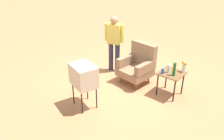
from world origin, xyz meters
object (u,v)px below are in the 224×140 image
object	(u,v)px
side_table	(171,76)
bottle_short_clear	(168,69)
person_standing	(114,41)
flower_vase	(184,66)
soda_can_blue	(163,71)
tv_on_stand	(84,76)
armchair	(138,65)
bottle_wine_green	(174,69)

from	to	relation	value
side_table	bottle_short_clear	size ratio (longest dim) A/B	3.04
side_table	bottle_short_clear	distance (m)	0.21
person_standing	flower_vase	xyz separation A→B (m)	(2.09, 0.09, -0.18)
soda_can_blue	flower_vase	bearing A→B (deg)	48.90
tv_on_stand	flower_vase	size ratio (longest dim) A/B	3.89
person_standing	flower_vase	world-z (taller)	person_standing
side_table	tv_on_stand	bearing A→B (deg)	-126.23
armchair	bottle_short_clear	xyz separation A→B (m)	(0.91, -0.07, 0.21)
person_standing	flower_vase	distance (m)	2.10
tv_on_stand	bottle_wine_green	xyz separation A→B (m)	(1.33, 1.59, -0.01)
soda_can_blue	armchair	bearing A→B (deg)	166.22
side_table	flower_vase	distance (m)	0.38
tv_on_stand	bottle_wine_green	size ratio (longest dim) A/B	3.22
side_table	tv_on_stand	size ratio (longest dim) A/B	0.59
soda_can_blue	flower_vase	world-z (taller)	flower_vase
armchair	flower_vase	size ratio (longest dim) A/B	4.00
side_table	armchair	bearing A→B (deg)	178.05
tv_on_stand	flower_vase	distance (m)	2.39
tv_on_stand	armchair	bearing A→B (deg)	81.85
tv_on_stand	person_standing	distance (m)	1.95
side_table	soda_can_blue	world-z (taller)	soda_can_blue
tv_on_stand	bottle_wine_green	bearing A→B (deg)	50.16
flower_vase	armchair	bearing A→B (deg)	-170.89
flower_vase	soda_can_blue	bearing A→B (deg)	-131.10
armchair	side_table	xyz separation A→B (m)	(0.99, -0.03, 0.02)
tv_on_stand	person_standing	size ratio (longest dim) A/B	0.63
bottle_short_clear	flower_vase	bearing A→B (deg)	44.22
flower_vase	person_standing	bearing A→B (deg)	-177.59
bottle_short_clear	bottle_wine_green	size ratio (longest dim) A/B	0.62
bottle_short_clear	bottle_wine_green	xyz separation A→B (m)	(0.17, -0.05, 0.06)
bottle_short_clear	flower_vase	xyz separation A→B (m)	(0.27, 0.26, 0.05)
side_table	flower_vase	size ratio (longest dim) A/B	2.29
person_standing	bottle_short_clear	distance (m)	1.85
armchair	flower_vase	bearing A→B (deg)	9.11
tv_on_stand	bottle_short_clear	size ratio (longest dim) A/B	5.15
side_table	flower_vase	xyz separation A→B (m)	(0.19, 0.22, 0.24)
armchair	flower_vase	world-z (taller)	armchair
tv_on_stand	bottle_short_clear	distance (m)	2.02
flower_vase	tv_on_stand	bearing A→B (deg)	-126.81
tv_on_stand	soda_can_blue	bearing A→B (deg)	54.40
side_table	person_standing	world-z (taller)	person_standing
soda_can_blue	bottle_wine_green	bearing A→B (deg)	18.05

